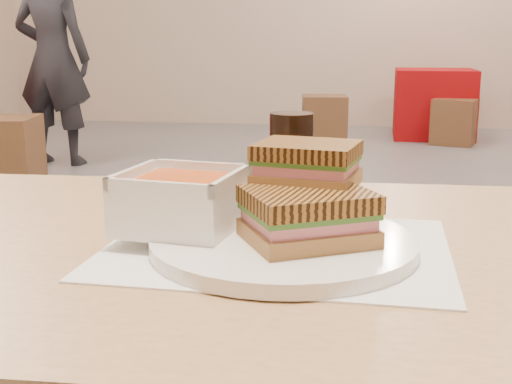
# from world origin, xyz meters

# --- Properties ---
(main_table) EXTENTS (1.22, 0.74, 0.75)m
(main_table) POSITION_xyz_m (0.06, -1.96, 0.64)
(main_table) COLOR tan
(main_table) RESTS_ON ground
(tray_liner) EXTENTS (0.40, 0.32, 0.00)m
(tray_liner) POSITION_xyz_m (0.03, -1.98, 0.75)
(tray_liner) COLOR white
(tray_liner) RESTS_ON main_table
(plate) EXTENTS (0.30, 0.30, 0.02)m
(plate) POSITION_xyz_m (0.04, -2.00, 0.76)
(plate) COLOR white
(plate) RESTS_ON tray_liner
(soup_bowl) EXTENTS (0.15, 0.15, 0.07)m
(soup_bowl) POSITION_xyz_m (-0.08, -1.98, 0.80)
(soup_bowl) COLOR white
(soup_bowl) RESTS_ON plate
(panini_lower) EXTENTS (0.17, 0.16, 0.06)m
(panini_lower) POSITION_xyz_m (0.07, -2.01, 0.80)
(panini_lower) COLOR #A27241
(panini_lower) RESTS_ON plate
(panini_upper) EXTENTS (0.13, 0.12, 0.05)m
(panini_upper) POSITION_xyz_m (0.06, -1.95, 0.84)
(panini_upper) COLOR #A27241
(panini_upper) RESTS_ON panini_lower
(cola_glass) EXTENTS (0.06, 0.06, 0.13)m
(cola_glass) POSITION_xyz_m (0.03, -1.78, 0.82)
(cola_glass) COLOR black
(cola_glass) RESTS_ON main_table
(bg_table_2) EXTENTS (0.79, 0.79, 0.68)m
(bg_table_2) POSITION_xyz_m (0.86, 4.23, 0.34)
(bg_table_2) COLOR maroon
(bg_table_2) RESTS_ON ground
(bg_chair_0r) EXTENTS (0.51, 0.51, 0.49)m
(bg_chair_0r) POSITION_xyz_m (-2.13, 1.23, 0.25)
(bg_chair_0r) COLOR brown
(bg_chair_0r) RESTS_ON ground
(bg_chair_2l) EXTENTS (0.45, 0.45, 0.46)m
(bg_chair_2l) POSITION_xyz_m (-0.20, 3.60, 0.23)
(bg_chair_2l) COLOR brown
(bg_chair_2l) RESTS_ON ground
(bg_chair_2r) EXTENTS (0.48, 0.48, 0.43)m
(bg_chair_2r) POSITION_xyz_m (1.01, 3.79, 0.21)
(bg_chair_2r) COLOR brown
(bg_chair_2r) RESTS_ON ground
(patron_a) EXTENTS (0.63, 0.43, 1.66)m
(patron_a) POSITION_xyz_m (-2.24, 2.27, 0.83)
(patron_a) COLOR black
(patron_a) RESTS_ON ground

